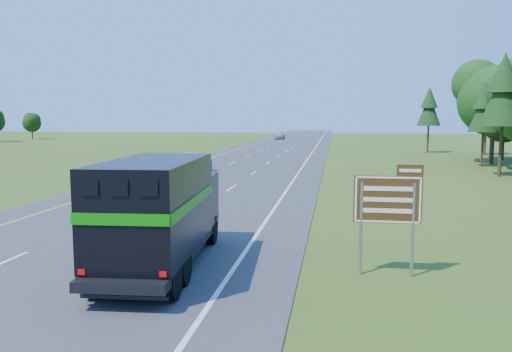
% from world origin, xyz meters
% --- Properties ---
extents(road, '(15.00, 260.00, 0.04)m').
position_xyz_m(road, '(0.00, 50.00, 0.02)').
color(road, '#38383A').
rests_on(road, ground).
extents(lane_markings, '(11.15, 260.00, 0.01)m').
position_xyz_m(lane_markings, '(0.00, 50.00, 0.04)').
color(lane_markings, yellow).
rests_on(lane_markings, road).
extents(horse_truck, '(2.88, 7.73, 3.36)m').
position_xyz_m(horse_truck, '(3.31, 11.53, 1.84)').
color(horse_truck, black).
rests_on(horse_truck, road).
extents(white_suv, '(2.91, 6.15, 1.70)m').
position_xyz_m(white_suv, '(-3.39, 36.69, 0.89)').
color(white_suv, white).
rests_on(white_suv, road).
extents(far_car, '(2.13, 5.02, 1.69)m').
position_xyz_m(far_car, '(-3.32, 103.94, 0.89)').
color(far_car, '#ADADB3').
rests_on(far_car, road).
extents(exit_sign, '(1.93, 0.09, 3.27)m').
position_xyz_m(exit_sign, '(10.03, 11.98, 2.12)').
color(exit_sign, gray).
rests_on(exit_sign, ground).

